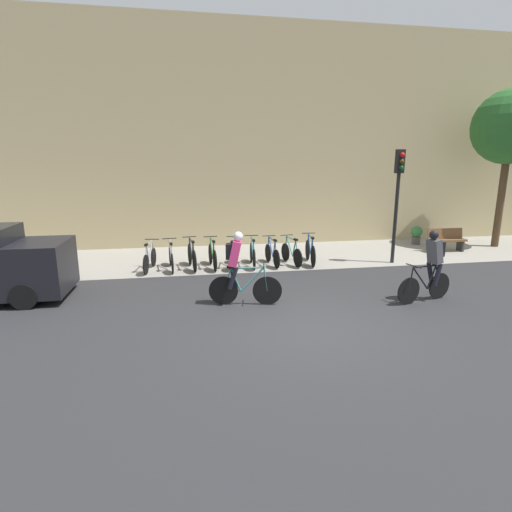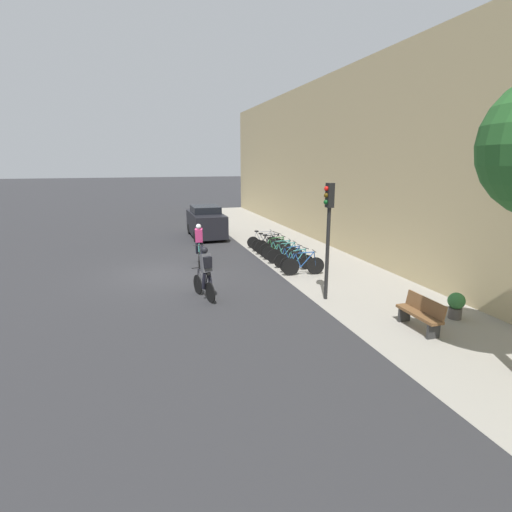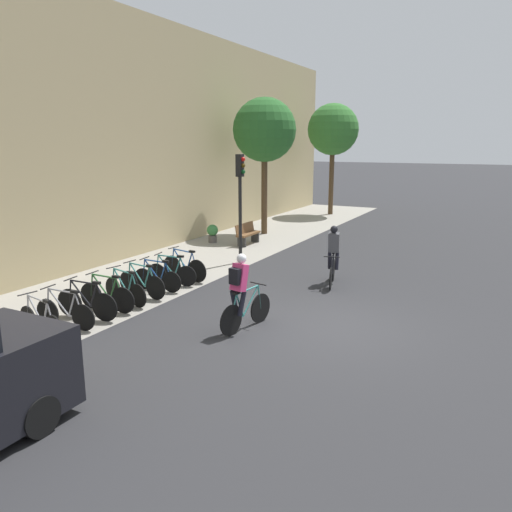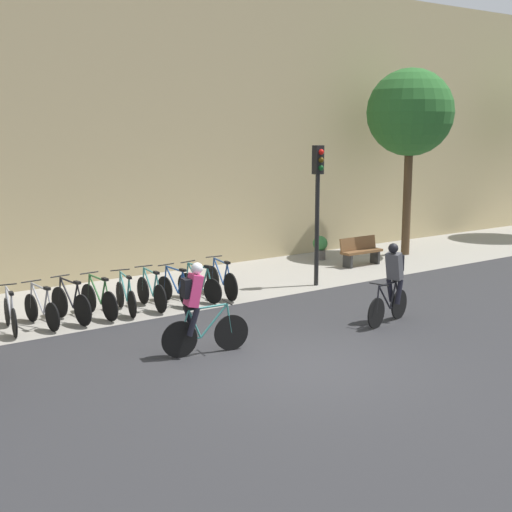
% 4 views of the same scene
% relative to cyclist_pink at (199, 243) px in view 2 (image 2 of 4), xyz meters
% --- Properties ---
extents(ground, '(200.00, 200.00, 0.00)m').
position_rel_cyclist_pink_xyz_m(ground, '(1.19, -1.69, -0.95)').
color(ground, '#2B2B2D').
extents(kerb_strip, '(44.00, 4.50, 0.01)m').
position_rel_cyclist_pink_xyz_m(kerb_strip, '(1.19, 5.06, -0.94)').
color(kerb_strip, gray).
rests_on(kerb_strip, ground).
extents(building_facade, '(44.00, 0.60, 8.78)m').
position_rel_cyclist_pink_xyz_m(building_facade, '(1.19, 7.61, 3.45)').
color(building_facade, tan).
rests_on(building_facade, ground).
extents(cyclist_pink, '(1.74, 0.55, 1.79)m').
position_rel_cyclist_pink_xyz_m(cyclist_pink, '(0.00, 0.00, 0.00)').
color(cyclist_pink, black).
rests_on(cyclist_pink, ground).
extents(cyclist_grey, '(1.64, 0.60, 1.78)m').
position_rel_cyclist_pink_xyz_m(cyclist_grey, '(4.71, -0.52, 0.00)').
color(cyclist_grey, black).
rests_on(cyclist_grey, ground).
extents(parked_bike_0, '(0.46, 1.63, 0.94)m').
position_rel_cyclist_pink_xyz_m(parked_bike_0, '(-2.37, 3.68, -0.56)').
color(parked_bike_0, black).
rests_on(parked_bike_0, ground).
extents(parked_bike_1, '(0.46, 1.66, 0.95)m').
position_rel_cyclist_pink_xyz_m(parked_bike_1, '(-1.70, 3.68, -0.56)').
color(parked_bike_1, black).
rests_on(parked_bike_1, ground).
extents(parked_bike_2, '(0.46, 1.71, 0.99)m').
position_rel_cyclist_pink_xyz_m(parked_bike_2, '(-1.04, 3.68, -0.53)').
color(parked_bike_2, black).
rests_on(parked_bike_2, ground).
extents(parked_bike_3, '(0.46, 1.67, 0.98)m').
position_rel_cyclist_pink_xyz_m(parked_bike_3, '(-0.37, 3.68, -0.54)').
color(parked_bike_3, black).
rests_on(parked_bike_3, ground).
extents(parked_bike_4, '(0.48, 1.65, 0.95)m').
position_rel_cyclist_pink_xyz_m(parked_bike_4, '(0.29, 3.68, -0.56)').
color(parked_bike_4, black).
rests_on(parked_bike_4, ground).
extents(parked_bike_5, '(0.46, 1.68, 0.97)m').
position_rel_cyclist_pink_xyz_m(parked_bike_5, '(0.96, 3.68, -0.55)').
color(parked_bike_5, black).
rests_on(parked_bike_5, ground).
extents(parked_bike_6, '(0.46, 1.57, 0.94)m').
position_rel_cyclist_pink_xyz_m(parked_bike_6, '(1.63, 3.68, -0.56)').
color(parked_bike_6, black).
rests_on(parked_bike_6, ground).
extents(parked_bike_7, '(0.46, 1.60, 0.95)m').
position_rel_cyclist_pink_xyz_m(parked_bike_7, '(2.30, 3.68, -0.56)').
color(parked_bike_7, black).
rests_on(parked_bike_7, ground).
extents(parked_bike_8, '(0.46, 1.74, 0.99)m').
position_rel_cyclist_pink_xyz_m(parked_bike_8, '(2.96, 3.68, -0.53)').
color(parked_bike_8, black).
rests_on(parked_bike_8, ground).
extents(traffic_light_pole, '(0.26, 0.30, 3.79)m').
position_rel_cyclist_pink_xyz_m(traffic_light_pole, '(5.79, 3.27, 1.67)').
color(traffic_light_pole, black).
rests_on(traffic_light_pole, ground).
extents(bench, '(1.47, 0.44, 0.89)m').
position_rel_cyclist_pink_xyz_m(bench, '(8.76, 4.62, -0.48)').
color(bench, brown).
rests_on(bench, ground).
extents(parked_car, '(4.30, 1.84, 1.85)m').
position_rel_cyclist_pink_xyz_m(parked_car, '(-6.32, 1.39, -0.05)').
color(parked_car, black).
rests_on(parked_car, ground).
extents(potted_plant, '(0.48, 0.48, 0.78)m').
position_rel_cyclist_pink_xyz_m(potted_plant, '(8.40, 6.12, -0.51)').
color(potted_plant, '#56514C').
rests_on(potted_plant, ground).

